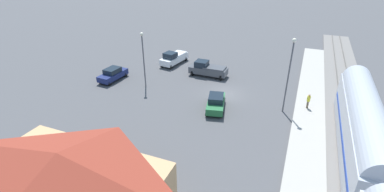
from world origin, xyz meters
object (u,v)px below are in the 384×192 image
(sedan_navy, at_px, (113,74))
(pickup_charcoal, at_px, (208,69))
(sedan_green, at_px, (216,102))
(light_pole_lot_center, at_px, (143,53))
(light_pole_near_platform, at_px, (290,68))
(station_building, at_px, (66,188))
(pickup_white, at_px, (174,58))
(pedestrian_on_platform, at_px, (308,100))

(sedan_navy, xyz_separation_m, pickup_charcoal, (-11.67, -6.39, 0.15))
(sedan_navy, height_order, sedan_green, same)
(sedan_navy, bearing_deg, sedan_green, 171.22)
(light_pole_lot_center, bearing_deg, pickup_charcoal, -135.35)
(light_pole_near_platform, relative_size, light_pole_lot_center, 1.16)
(sedan_green, xyz_separation_m, light_pole_lot_center, (10.58, -2.42, 3.71))
(station_building, relative_size, light_pole_near_platform, 1.50)
(station_building, xyz_separation_m, pickup_charcoal, (0.04, -26.77, -1.93))
(sedan_green, distance_m, light_pole_lot_center, 11.47)
(sedan_navy, xyz_separation_m, light_pole_lot_center, (-5.19, 0.02, 3.71))
(sedan_navy, height_order, pickup_charcoal, pickup_charcoal)
(station_building, relative_size, light_pole_lot_center, 1.74)
(sedan_navy, distance_m, pickup_charcoal, 13.30)
(pickup_white, relative_size, light_pole_near_platform, 0.67)
(pickup_charcoal, bearing_deg, station_building, 90.09)
(pickup_charcoal, xyz_separation_m, pickup_white, (6.56, -2.51, 0.00))
(light_pole_lot_center, bearing_deg, pickup_white, -89.53)
(station_building, bearing_deg, sedan_green, -102.74)
(pickup_charcoal, bearing_deg, light_pole_lot_center, 44.65)
(light_pole_near_platform, bearing_deg, station_building, 61.11)
(station_building, xyz_separation_m, sedan_navy, (11.71, -20.39, -2.08))
(station_building, height_order, sedan_navy, station_building)
(pedestrian_on_platform, distance_m, sedan_green, 10.31)
(pickup_charcoal, distance_m, pickup_white, 7.02)
(station_building, distance_m, light_pole_near_platform, 23.29)
(station_building, height_order, light_pole_near_platform, light_pole_near_platform)
(sedan_green, distance_m, light_pole_near_platform, 8.68)
(light_pole_near_platform, bearing_deg, pickup_charcoal, -29.95)
(pickup_white, relative_size, light_pole_lot_center, 0.78)
(station_building, bearing_deg, pickup_charcoal, -89.91)
(sedan_navy, height_order, light_pole_lot_center, light_pole_lot_center)
(pickup_white, bearing_deg, sedan_navy, 60.10)
(pedestrian_on_platform, distance_m, pickup_charcoal, 14.66)
(light_pole_near_platform, bearing_deg, light_pole_lot_center, -0.23)
(pedestrian_on_platform, distance_m, sedan_navy, 25.43)
(sedan_green, relative_size, light_pole_lot_center, 0.66)
(pickup_white, bearing_deg, sedan_green, 133.24)
(pedestrian_on_platform, relative_size, light_pole_lot_center, 0.24)
(sedan_navy, xyz_separation_m, light_pole_near_platform, (-22.91, 0.09, 4.34))
(sedan_navy, relative_size, light_pole_near_platform, 0.55)
(light_pole_near_platform, xyz_separation_m, light_pole_lot_center, (17.72, -0.07, -0.63))
(station_building, xyz_separation_m, pedestrian_on_platform, (-13.68, -21.62, -1.68))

